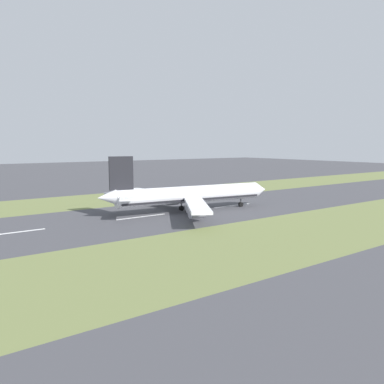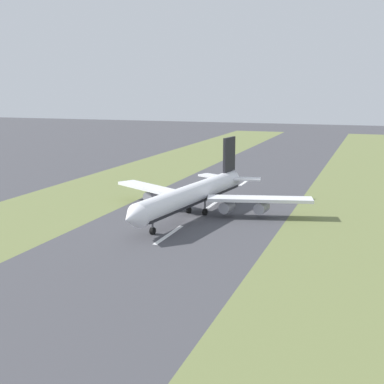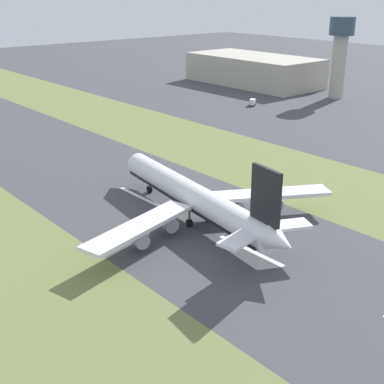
{
  "view_description": "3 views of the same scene",
  "coord_description": "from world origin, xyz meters",
  "px_view_note": "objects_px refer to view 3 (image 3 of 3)",
  "views": [
    {
      "loc": [
        110.34,
        -80.33,
        24.08
      ],
      "look_at": [
        0.93,
        -3.52,
        7.0
      ],
      "focal_mm": 35.0,
      "sensor_mm": 36.0,
      "label": 1
    },
    {
      "loc": [
        -47.6,
        135.02,
        35.92
      ],
      "look_at": [
        0.93,
        -3.52,
        7.0
      ],
      "focal_mm": 50.0,
      "sensor_mm": 36.0,
      "label": 2
    },
    {
      "loc": [
        -74.01,
        -91.68,
        51.47
      ],
      "look_at": [
        0.93,
        -3.52,
        7.0
      ],
      "focal_mm": 50.0,
      "sensor_mm": 36.0,
      "label": 3
    }
  ],
  "objects_px": {
    "service_truck": "(253,102)",
    "control_tower": "(340,49)",
    "airplane_main_jet": "(196,198)",
    "terminal_building": "(253,70)"
  },
  "relations": [
    {
      "from": "airplane_main_jet",
      "to": "control_tower",
      "type": "height_order",
      "value": "control_tower"
    },
    {
      "from": "service_truck",
      "to": "airplane_main_jet",
      "type": "bearing_deg",
      "value": -141.98
    },
    {
      "from": "service_truck",
      "to": "control_tower",
      "type": "bearing_deg",
      "value": -17.61
    },
    {
      "from": "terminal_building",
      "to": "control_tower",
      "type": "bearing_deg",
      "value": -88.42
    },
    {
      "from": "airplane_main_jet",
      "to": "service_truck",
      "type": "xyz_separation_m",
      "value": [
        106.4,
        83.19,
        -4.36
      ]
    },
    {
      "from": "terminal_building",
      "to": "service_truck",
      "type": "xyz_separation_m",
      "value": [
        -43.08,
        -40.84,
        -6.14
      ]
    },
    {
      "from": "terminal_building",
      "to": "control_tower",
      "type": "relative_size",
      "value": 1.97
    },
    {
      "from": "control_tower",
      "to": "service_truck",
      "type": "height_order",
      "value": "control_tower"
    },
    {
      "from": "terminal_building",
      "to": "control_tower",
      "type": "xyz_separation_m",
      "value": [
        1.52,
        -55.0,
        15.93
      ]
    },
    {
      "from": "service_truck",
      "to": "terminal_building",
      "type": "bearing_deg",
      "value": 43.47
    }
  ]
}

